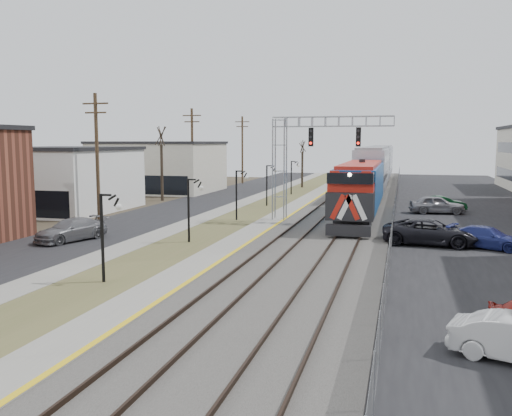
% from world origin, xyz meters
% --- Properties ---
extents(ground, '(160.00, 160.00, 0.00)m').
position_xyz_m(ground, '(0.00, 0.00, 0.00)').
color(ground, '#473D2D').
rests_on(ground, ground).
extents(street_west, '(7.00, 120.00, 0.04)m').
position_xyz_m(street_west, '(-11.50, 35.00, 0.02)').
color(street_west, black).
rests_on(street_west, ground).
extents(sidewalk, '(2.00, 120.00, 0.08)m').
position_xyz_m(sidewalk, '(-7.00, 35.00, 0.04)').
color(sidewalk, gray).
rests_on(sidewalk, ground).
extents(grass_median, '(4.00, 120.00, 0.06)m').
position_xyz_m(grass_median, '(-4.00, 35.00, 0.03)').
color(grass_median, brown).
rests_on(grass_median, ground).
extents(platform, '(2.00, 120.00, 0.24)m').
position_xyz_m(platform, '(-1.00, 35.00, 0.12)').
color(platform, gray).
rests_on(platform, ground).
extents(ballast_bed, '(8.00, 120.00, 0.20)m').
position_xyz_m(ballast_bed, '(4.00, 35.00, 0.10)').
color(ballast_bed, '#595651').
rests_on(ballast_bed, ground).
extents(parking_lot, '(16.00, 120.00, 0.04)m').
position_xyz_m(parking_lot, '(16.00, 35.00, 0.02)').
color(parking_lot, black).
rests_on(parking_lot, ground).
extents(platform_edge, '(0.24, 120.00, 0.01)m').
position_xyz_m(platform_edge, '(-0.12, 35.00, 0.24)').
color(platform_edge, gold).
rests_on(platform_edge, platform).
extents(track_near, '(1.58, 120.00, 0.15)m').
position_xyz_m(track_near, '(2.00, 35.00, 0.28)').
color(track_near, '#2D2119').
rests_on(track_near, ballast_bed).
extents(track_far, '(1.58, 120.00, 0.15)m').
position_xyz_m(track_far, '(5.50, 35.00, 0.28)').
color(track_far, '#2D2119').
rests_on(track_far, ballast_bed).
extents(train, '(3.00, 63.05, 5.33)m').
position_xyz_m(train, '(5.50, 53.99, 2.88)').
color(train, '#124A95').
rests_on(train, ground).
extents(signal_gantry, '(9.00, 1.07, 8.15)m').
position_xyz_m(signal_gantry, '(1.22, 27.99, 5.59)').
color(signal_gantry, gray).
rests_on(signal_gantry, ground).
extents(lampposts, '(0.14, 62.14, 4.00)m').
position_xyz_m(lampposts, '(-4.00, 18.29, 2.00)').
color(lampposts, black).
rests_on(lampposts, ground).
extents(utility_poles, '(0.28, 80.28, 10.00)m').
position_xyz_m(utility_poles, '(-14.50, 25.00, 5.00)').
color(utility_poles, '#4C3823').
rests_on(utility_poles, ground).
extents(fence, '(0.04, 120.00, 1.60)m').
position_xyz_m(fence, '(8.20, 35.00, 0.80)').
color(fence, gray).
rests_on(fence, ground).
extents(buildings_west, '(14.00, 67.00, 7.00)m').
position_xyz_m(buildings_west, '(-21.00, 24.21, 3.01)').
color(buildings_west, '#B8B2A1').
rests_on(buildings_west, ground).
extents(bare_trees, '(12.30, 42.30, 5.95)m').
position_xyz_m(bare_trees, '(-12.66, 38.91, 2.70)').
color(bare_trees, '#382D23').
rests_on(bare_trees, ground).
extents(car_lot_c, '(5.83, 3.09, 1.56)m').
position_xyz_m(car_lot_c, '(10.44, 21.09, 0.78)').
color(car_lot_c, black).
rests_on(car_lot_c, ground).
extents(car_lot_d, '(4.76, 3.37, 1.28)m').
position_xyz_m(car_lot_d, '(13.61, 20.76, 0.64)').
color(car_lot_d, navy).
rests_on(car_lot_d, ground).
extents(car_lot_e, '(4.83, 2.39, 1.58)m').
position_xyz_m(car_lot_e, '(11.68, 36.31, 0.79)').
color(car_lot_e, gray).
rests_on(car_lot_e, ground).
extents(car_lot_f, '(4.18, 2.03, 1.32)m').
position_xyz_m(car_lot_f, '(12.34, 38.51, 0.66)').
color(car_lot_f, '#0B3718').
rests_on(car_lot_f, ground).
extents(car_street_b, '(3.42, 5.18, 1.40)m').
position_xyz_m(car_street_b, '(-11.39, 16.58, 0.70)').
color(car_street_b, slate).
rests_on(car_street_b, ground).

